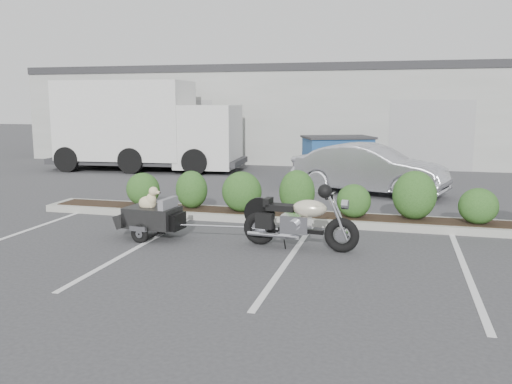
% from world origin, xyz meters
% --- Properties ---
extents(ground, '(90.00, 90.00, 0.00)m').
position_xyz_m(ground, '(0.00, 0.00, 0.00)').
color(ground, '#38383A').
rests_on(ground, ground).
extents(planter_kerb, '(12.00, 1.00, 0.15)m').
position_xyz_m(planter_kerb, '(1.00, 2.20, 0.07)').
color(planter_kerb, '#9E9E93').
rests_on(planter_kerb, ground).
extents(building, '(26.00, 10.00, 4.00)m').
position_xyz_m(building, '(0.00, 17.00, 2.00)').
color(building, '#9EA099').
rests_on(building, ground).
extents(motorcycle, '(2.08, 0.74, 1.19)m').
position_xyz_m(motorcycle, '(1.23, 0.04, 0.48)').
color(motorcycle, black).
rests_on(motorcycle, ground).
extents(pet_trailer, '(1.67, 0.94, 0.99)m').
position_xyz_m(pet_trailer, '(-1.54, 0.06, 0.42)').
color(pet_trailer, black).
rests_on(pet_trailer, ground).
extents(sedan, '(4.40, 2.63, 1.37)m').
position_xyz_m(sedan, '(2.09, 6.13, 0.69)').
color(sedan, silver).
rests_on(sedan, ground).
extents(dumpster, '(2.56, 2.20, 1.42)m').
position_xyz_m(dumpster, '(0.94, 8.71, 0.72)').
color(dumpster, navy).
rests_on(dumpster, ground).
extents(delivery_truck, '(7.30, 2.98, 3.27)m').
position_xyz_m(delivery_truck, '(-6.22, 9.52, 1.57)').
color(delivery_truck, silver).
rests_on(delivery_truck, ground).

